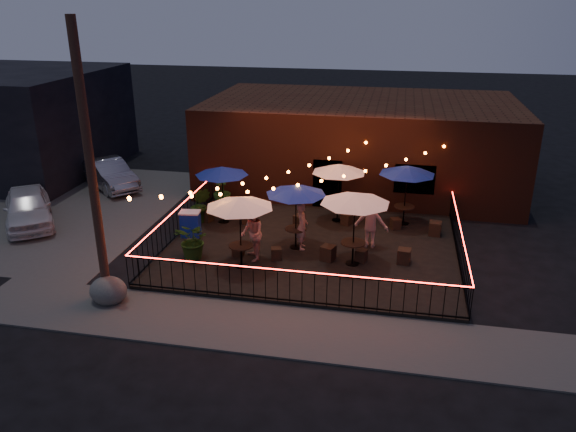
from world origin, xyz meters
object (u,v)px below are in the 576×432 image
cafe_table_0 (239,203)px  boulder (108,291)px  utility_pole (91,170)px  cooler (190,224)px  cafe_table_3 (339,169)px  cafe_table_4 (355,199)px  cafe_table_1 (222,172)px  cafe_table_2 (296,191)px  cafe_table_5 (407,171)px

cafe_table_0 → boulder: bearing=-139.5°
utility_pole → cooler: (0.90, 4.62, -3.36)m
cafe_table_3 → utility_pole: bearing=-129.7°
cafe_table_4 → boulder: 7.99m
boulder → cafe_table_1: bearing=76.7°
cafe_table_2 → boulder: bearing=-135.8°
utility_pole → cafe_table_0: (3.40, 2.59, -1.65)m
cafe_table_0 → cafe_table_4: size_ratio=0.84×
utility_pole → cooler: bearing=79.0°
cafe_table_4 → cooler: size_ratio=2.97×
cafe_table_0 → cafe_table_3: (2.61, 4.63, -0.09)m
utility_pole → cafe_table_1: (1.66, 6.20, -1.79)m
cafe_table_0 → cooler: (-2.50, 2.03, -1.71)m
cafe_table_4 → cafe_table_5: (1.62, 3.89, -0.13)m
cafe_table_3 → cooler: (-5.11, -2.60, -1.62)m
cafe_table_3 → cafe_table_0: bearing=-119.4°
cooler → boulder: bearing=-106.4°
cooler → cafe_table_5: bearing=12.3°
cafe_table_1 → cooler: 2.35m
utility_pole → cafe_table_5: size_ratio=3.03×
cafe_table_1 → cafe_table_5: 7.00m
cafe_table_0 → cafe_table_2: bearing=50.9°
cafe_table_2 → cafe_table_3: bearing=68.0°
cafe_table_1 → boulder: (-1.51, -6.38, -1.82)m
cooler → utility_pole: bearing=-108.6°
cafe_table_1 → cooler: cafe_table_1 is taller
cafe_table_0 → cafe_table_3: size_ratio=0.87×
utility_pole → cafe_table_3: utility_pole is taller
cafe_table_2 → boulder: cafe_table_2 is taller
cafe_table_5 → cafe_table_4: bearing=-112.6°
cafe_table_2 → boulder: size_ratio=2.33×
utility_pole → boulder: size_ratio=8.05×
cafe_table_1 → cafe_table_3: (4.34, 1.02, 0.05)m
utility_pole → cafe_table_2: (4.87, 4.40, -1.74)m
cooler → boulder: cooler is taller
cafe_table_3 → cafe_table_4: (0.94, -3.73, 0.17)m
utility_pole → cafe_table_1: utility_pole is taller
cafe_table_0 → cafe_table_1: size_ratio=1.01×
cafe_table_3 → cafe_table_2: bearing=-112.0°
utility_pole → cafe_table_4: 7.93m
utility_pole → cafe_table_0: 4.58m
cafe_table_1 → cafe_table_4: 5.94m
cafe_table_1 → boulder: size_ratio=2.40×
cafe_table_0 → cafe_table_5: size_ratio=0.91×
cafe_table_0 → cooler: bearing=140.9°
cafe_table_2 → cafe_table_5: (3.69, 2.98, 0.03)m
utility_pole → cafe_table_3: (6.01, 7.22, -1.74)m
cafe_table_3 → cafe_table_5: (2.55, 0.16, 0.04)m
cafe_table_2 → boulder: (-4.72, -4.58, -1.88)m
cafe_table_0 → boulder: 4.70m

